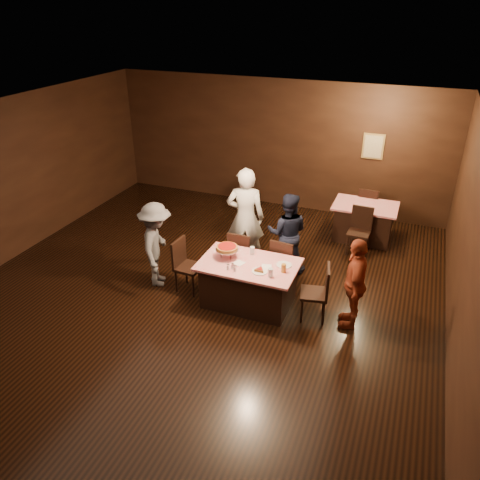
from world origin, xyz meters
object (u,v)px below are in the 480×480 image
chair_end_left (189,266)px  pizza_stand (227,248)px  diner_grey_knit (157,245)px  chair_back_near (359,232)px  diner_red_shirt (355,283)px  chair_far_left (242,254)px  main_table (249,283)px  glass_amber (284,268)px  diner_white_jacket (245,218)px  glass_front_right (270,273)px  glass_back (252,251)px  back_table (364,222)px  chair_end_right (314,292)px  chair_far_right (285,262)px  diner_navy_hoodie (287,233)px  plate_empty (284,265)px  chair_back_far (368,207)px

chair_end_left → pizza_stand: 0.85m
chair_end_left → diner_grey_knit: diner_grey_knit is taller
chair_back_near → diner_red_shirt: size_ratio=0.63×
chair_far_left → main_table: bearing=118.6°
chair_back_near → glass_amber: 2.62m
diner_white_jacket → glass_front_right: size_ratio=13.77×
pizza_stand → glass_back: size_ratio=2.71×
back_table → diner_white_jacket: 2.77m
chair_end_right → chair_end_left: bearing=-101.9°
chair_far_right → chair_end_right: size_ratio=1.00×
back_table → pizza_stand: bearing=-120.9°
back_table → chair_end_left: chair_end_left is taller
chair_end_right → glass_amber: chair_end_right is taller
chair_end_right → diner_red_shirt: size_ratio=0.63×
main_table → diner_white_jacket: diner_white_jacket is taller
diner_white_jacket → glass_back: bearing=102.3°
back_table → glass_back: (-1.48, -2.81, 0.46)m
diner_navy_hoodie → chair_far_left: bearing=26.8°
chair_end_right → diner_grey_knit: diner_grey_knit is taller
plate_empty → diner_red_shirt: bearing=-4.6°
chair_end_left → chair_far_right: bearing=-59.4°
back_table → chair_far_right: bearing=-113.6°
chair_end_right → chair_back_far: bearing=163.1°
chair_far_right → diner_white_jacket: 1.16m
chair_far_right → pizza_stand: (-0.80, -0.70, 0.48)m
plate_empty → main_table: bearing=-164.7°
chair_back_near → chair_end_left: bearing=-134.0°
back_table → pizza_stand: pizza_stand is taller
chair_far_right → chair_end_left: (-1.50, -0.75, 0.00)m
diner_navy_hoodie → glass_amber: (0.33, -1.33, 0.07)m
chair_end_right → chair_back_far: (0.33, 3.71, 0.00)m
glass_amber → chair_back_near: bearing=71.4°
chair_end_left → diner_white_jacket: 1.45m
chair_end_left → chair_back_far: same height
chair_end_left → diner_grey_knit: 0.68m
glass_front_right → chair_end_left: bearing=170.8°
pizza_stand → plate_empty: bearing=6.0°
glass_back → diner_navy_hoodie: bearing=71.7°
chair_end_right → diner_grey_knit: size_ratio=0.61×
chair_far_left → glass_back: 0.68m
chair_far_left → diner_grey_knit: 1.54m
main_table → chair_back_far: bearing=68.9°
diner_white_jacket → diner_red_shirt: diner_white_jacket is taller
diner_navy_hoodie → plate_empty: bearing=92.3°
chair_back_far → chair_far_left: bearing=61.0°
diner_grey_knit → diner_white_jacket: bearing=-64.9°
plate_empty → glass_front_right: glass_front_right is taller
diner_navy_hoodie → glass_front_right: diner_navy_hoodie is taller
chair_end_left → plate_empty: bearing=-80.8°
diner_red_shirt → glass_back: size_ratio=10.76×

